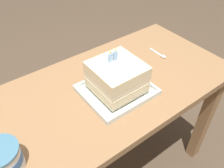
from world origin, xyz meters
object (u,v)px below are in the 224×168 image
object	(u,v)px
birthday_cake	(117,77)
serving_spoon_near_tray	(161,55)
foil_tray	(117,91)
ice_cream_tub	(2,159)

from	to	relation	value
birthday_cake	serving_spoon_near_tray	size ratio (longest dim) A/B	1.73
foil_tray	ice_cream_tub	size ratio (longest dim) A/B	2.34
foil_tray	serving_spoon_near_tray	world-z (taller)	foil_tray
ice_cream_tub	serving_spoon_near_tray	xyz separation A→B (m)	(0.87, 0.15, -0.05)
ice_cream_tub	foil_tray	bearing A→B (deg)	7.89
foil_tray	birthday_cake	distance (m)	0.08
foil_tray	birthday_cake	xyz separation A→B (m)	(0.00, 0.00, 0.08)
foil_tray	ice_cream_tub	xyz separation A→B (m)	(-0.51, -0.07, 0.04)
birthday_cake	ice_cream_tub	xyz separation A→B (m)	(-0.51, -0.07, -0.04)
foil_tray	ice_cream_tub	bearing A→B (deg)	-172.11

